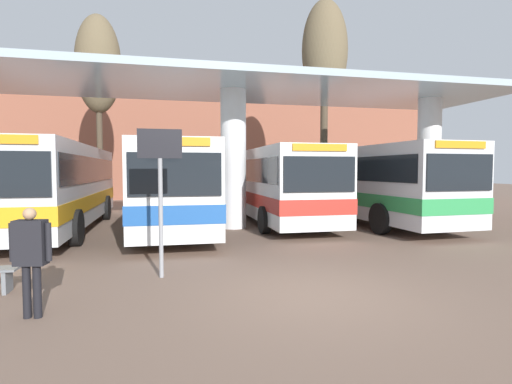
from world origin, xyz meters
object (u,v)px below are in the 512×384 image
(transit_bus_center_bay, at_px, (174,183))
(transit_bus_right_bay, at_px, (275,182))
(transit_bus_far_right_bay, at_px, (361,181))
(pedestrian_waiting, at_px, (31,251))
(poplar_tree_behind_left, at_px, (98,66))
(poplar_tree_behind_right, at_px, (325,54))
(transit_bus_left_bay, at_px, (59,183))
(info_sign_platform, at_px, (160,172))

(transit_bus_center_bay, xyz_separation_m, transit_bus_right_bay, (4.35, 1.15, -0.02))
(transit_bus_far_right_bay, height_order, pedestrian_waiting, transit_bus_far_right_bay)
(poplar_tree_behind_left, bearing_deg, transit_bus_right_bay, -38.82)
(transit_bus_center_bay, distance_m, transit_bus_right_bay, 4.50)
(pedestrian_waiting, bearing_deg, poplar_tree_behind_right, 63.16)
(poplar_tree_behind_right, bearing_deg, transit_bus_far_right_bay, -90.93)
(transit_bus_left_bay, xyz_separation_m, transit_bus_far_right_bay, (12.25, 0.17, 0.02))
(pedestrian_waiting, distance_m, poplar_tree_behind_right, 19.03)
(transit_bus_center_bay, xyz_separation_m, transit_bus_far_right_bay, (8.13, 0.56, 0.03))
(info_sign_platform, bearing_deg, pedestrian_waiting, -134.98)
(transit_bus_center_bay, height_order, poplar_tree_behind_right, poplar_tree_behind_right)
(transit_bus_left_bay, height_order, info_sign_platform, transit_bus_left_bay)
(transit_bus_far_right_bay, bearing_deg, transit_bus_left_bay, -1.40)
(info_sign_platform, height_order, pedestrian_waiting, info_sign_platform)
(transit_bus_far_right_bay, height_order, poplar_tree_behind_right, poplar_tree_behind_right)
(pedestrian_waiting, distance_m, poplar_tree_behind_left, 18.01)
(info_sign_platform, bearing_deg, poplar_tree_behind_right, 54.37)
(transit_bus_center_bay, height_order, poplar_tree_behind_left, poplar_tree_behind_left)
(pedestrian_waiting, bearing_deg, transit_bus_left_bay, 110.96)
(poplar_tree_behind_left, distance_m, poplar_tree_behind_right, 12.25)
(transit_bus_right_bay, relative_size, poplar_tree_behind_left, 0.98)
(transit_bus_left_bay, height_order, transit_bus_center_bay, transit_bus_left_bay)
(info_sign_platform, bearing_deg, transit_bus_right_bay, 59.76)
(pedestrian_waiting, relative_size, poplar_tree_behind_right, 0.15)
(transit_bus_right_bay, xyz_separation_m, transit_bus_far_right_bay, (3.78, -0.60, 0.05))
(transit_bus_right_bay, xyz_separation_m, info_sign_platform, (-4.79, -8.21, 0.48))
(transit_bus_left_bay, xyz_separation_m, poplar_tree_behind_left, (0.38, 7.26, 6.09))
(transit_bus_left_bay, height_order, poplar_tree_behind_left, poplar_tree_behind_left)
(transit_bus_left_bay, distance_m, poplar_tree_behind_left, 9.49)
(poplar_tree_behind_left, bearing_deg, poplar_tree_behind_right, -12.53)
(transit_bus_center_bay, height_order, pedestrian_waiting, transit_bus_center_bay)
(transit_bus_left_bay, xyz_separation_m, transit_bus_right_bay, (8.46, 0.76, -0.03))
(transit_bus_right_bay, relative_size, pedestrian_waiting, 6.15)
(transit_bus_center_bay, xyz_separation_m, pedestrian_waiting, (-2.34, -8.96, -0.71))
(info_sign_platform, xyz_separation_m, poplar_tree_behind_left, (-3.29, 14.72, 5.64))
(transit_bus_center_bay, relative_size, poplar_tree_behind_right, 0.94)
(transit_bus_left_bay, relative_size, transit_bus_right_bay, 1.06)
(transit_bus_right_bay, height_order, poplar_tree_behind_right, poplar_tree_behind_right)
(transit_bus_left_bay, height_order, transit_bus_right_bay, transit_bus_left_bay)
(poplar_tree_behind_left, xyz_separation_m, poplar_tree_behind_right, (11.94, -2.65, 0.68))
(transit_bus_far_right_bay, bearing_deg, transit_bus_center_bay, 1.74)
(poplar_tree_behind_right, bearing_deg, transit_bus_center_bay, -148.64)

